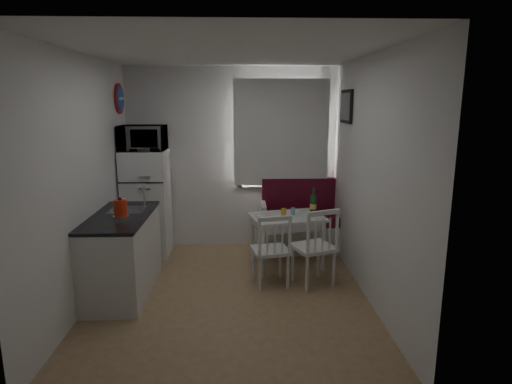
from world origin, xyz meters
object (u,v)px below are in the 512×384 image
kitchen_counter (123,253)px  dining_table (287,221)px  wine_bottle (313,201)px  fridge (147,203)px  microwave (143,138)px  chair_right (315,239)px  kettle (120,208)px  bench (309,226)px  chair_left (271,243)px

kitchen_counter → dining_table: bearing=20.4°
kitchen_counter → wine_bottle: 2.44m
fridge → microwave: size_ratio=2.44×
dining_table → chair_right: size_ratio=1.81×
microwave → kettle: (0.03, -1.33, -0.63)m
fridge → kettle: bearing=-88.8°
fridge → kettle: 1.41m
kitchen_counter → microwave: 1.68m
chair_right → kettle: kettle is taller
kitchen_counter → microwave: size_ratio=2.19×
wine_bottle → chair_right: bearing=-97.4°
kettle → wine_bottle: bearing=23.2°
wine_bottle → fridge: bearing=169.1°
chair_right → dining_table: bearing=88.6°
bench → microwave: 2.64m
chair_right → fridge: (-2.15, 1.20, 0.16)m
chair_right → microwave: size_ratio=0.94×
chair_left → bench: bearing=52.1°
bench → dining_table: 0.80m
bench → fridge: bearing=-177.2°
microwave → wine_bottle: microwave is taller
fridge → wine_bottle: 2.29m
kitchen_counter → kettle: (0.05, -0.14, 0.55)m
fridge → bench: bearing=2.8°
microwave → chair_right: bearing=-28.1°
kitchen_counter → dining_table: (1.91, 0.71, 0.15)m
chair_left → microwave: 2.28m
kitchen_counter → kettle: size_ratio=6.03×
bench → fridge: 2.33m
kitchen_counter → chair_left: bearing=1.9°
kitchen_counter → fridge: 1.28m
chair_right → microwave: 2.65m
kitchen_counter → fridge: bearing=89.1°
microwave → fridge: bearing=90.0°
bench → chair_right: size_ratio=2.52×
kitchen_counter → wine_bottle: kitchen_counter is taller
dining_table → fridge: size_ratio=0.70×
bench → kettle: (-2.26, -1.49, 0.67)m
fridge → kitchen_counter: bearing=-90.9°
kitchen_counter → chair_right: size_ratio=2.34×
chair_left → kettle: size_ratio=2.19×
dining_table → kettle: kettle is taller
bench → microwave: microwave is taller
dining_table → chair_right: chair_right is taller
dining_table → microwave: bearing=152.8°
chair_left → kettle: (-1.62, -0.19, 0.47)m
bench → wine_bottle: 0.75m
bench → chair_left: (-0.65, -1.30, 0.20)m
kitchen_counter → chair_left: size_ratio=2.75×
dining_table → bench: bearing=45.4°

